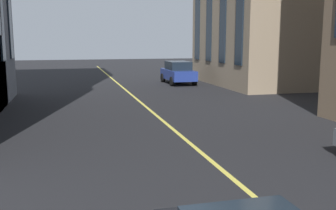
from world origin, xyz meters
TOP-DOWN VIEW (x-y plane):
  - lane_centre_line at (20.00, 0.00)m, footprint 80.00×0.16m
  - car_blue_parked_b at (35.69, -4.90)m, footprint 4.70×2.14m
  - building_right_far at (33.82, -13.46)m, footprint 12.01×12.04m

SIDE VIEW (x-z plane):
  - lane_centre_line at x=20.00m, z-range 0.00..0.01m
  - car_blue_parked_b at x=35.69m, z-range 0.03..1.91m
  - building_right_far at x=33.82m, z-range 0.00..13.59m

